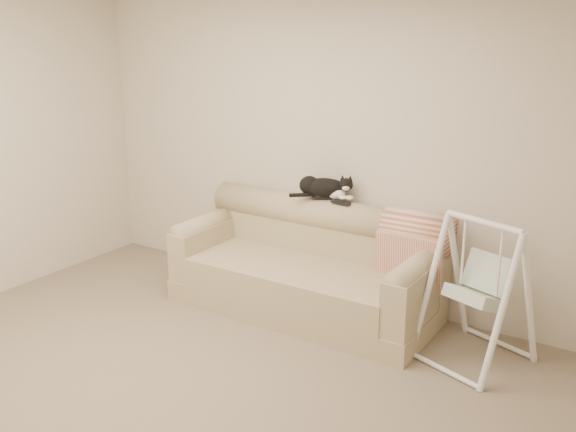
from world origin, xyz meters
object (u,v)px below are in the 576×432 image
at_px(remote_a, 323,197).
at_px(remote_b, 341,202).
at_px(sofa, 308,268).
at_px(baby_swing, 479,291).
at_px(tuxedo_cat, 324,187).

bearing_deg(remote_a, remote_b, -12.53).
bearing_deg(sofa, baby_swing, -4.23).
bearing_deg(tuxedo_cat, remote_b, -12.61).
height_order(tuxedo_cat, baby_swing, tuxedo_cat).
height_order(remote_a, baby_swing, baby_swing).
xyz_separation_m(sofa, remote_a, (-0.00, 0.24, 0.56)).
xyz_separation_m(remote_b, tuxedo_cat, (-0.18, 0.04, 0.09)).
relative_size(sofa, baby_swing, 2.08).
height_order(sofa, tuxedo_cat, tuxedo_cat).
relative_size(remote_b, tuxedo_cat, 0.33).
height_order(remote_a, tuxedo_cat, tuxedo_cat).
distance_m(remote_b, baby_swing, 1.35).
relative_size(tuxedo_cat, baby_swing, 0.49).
height_order(remote_a, remote_b, remote_a).
xyz_separation_m(remote_a, remote_b, (0.19, -0.04, -0.00)).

